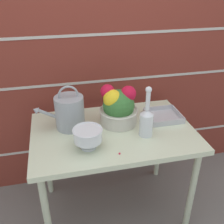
{
  "coord_description": "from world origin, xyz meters",
  "views": [
    {
      "loc": [
        -0.34,
        -1.45,
        1.69
      ],
      "look_at": [
        0.0,
        0.04,
        0.86
      ],
      "focal_mm": 42.0,
      "sensor_mm": 36.0,
      "label": 1
    }
  ],
  "objects_px": {
    "flower_planter": "(118,107)",
    "wire_tray": "(163,117)",
    "crystal_pedestal_bowl": "(88,135)",
    "glass_decanter": "(146,120)",
    "watering_can": "(69,112)"
  },
  "relations": [
    {
      "from": "flower_planter",
      "to": "wire_tray",
      "type": "height_order",
      "value": "flower_planter"
    },
    {
      "from": "crystal_pedestal_bowl",
      "to": "glass_decanter",
      "type": "relative_size",
      "value": 0.53
    },
    {
      "from": "glass_decanter",
      "to": "watering_can",
      "type": "bearing_deg",
      "value": 156.11
    },
    {
      "from": "glass_decanter",
      "to": "wire_tray",
      "type": "bearing_deg",
      "value": 42.45
    },
    {
      "from": "flower_planter",
      "to": "glass_decanter",
      "type": "bearing_deg",
      "value": -54.04
    },
    {
      "from": "watering_can",
      "to": "glass_decanter",
      "type": "distance_m",
      "value": 0.51
    },
    {
      "from": "flower_planter",
      "to": "wire_tray",
      "type": "distance_m",
      "value": 0.36
    },
    {
      "from": "glass_decanter",
      "to": "flower_planter",
      "type": "bearing_deg",
      "value": 125.96
    },
    {
      "from": "watering_can",
      "to": "flower_planter",
      "type": "distance_m",
      "value": 0.33
    },
    {
      "from": "watering_can",
      "to": "wire_tray",
      "type": "height_order",
      "value": "watering_can"
    },
    {
      "from": "crystal_pedestal_bowl",
      "to": "wire_tray",
      "type": "xyz_separation_m",
      "value": [
        0.58,
        0.24,
        -0.08
      ]
    },
    {
      "from": "watering_can",
      "to": "wire_tray",
      "type": "distance_m",
      "value": 0.68
    },
    {
      "from": "flower_planter",
      "to": "glass_decanter",
      "type": "xyz_separation_m",
      "value": [
        0.14,
        -0.19,
        -0.01
      ]
    },
    {
      "from": "crystal_pedestal_bowl",
      "to": "flower_planter",
      "type": "xyz_separation_m",
      "value": [
        0.25,
        0.24,
        0.04
      ]
    },
    {
      "from": "watering_can",
      "to": "flower_planter",
      "type": "xyz_separation_m",
      "value": [
        0.33,
        -0.02,
        0.01
      ]
    }
  ]
}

